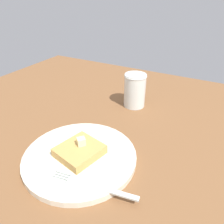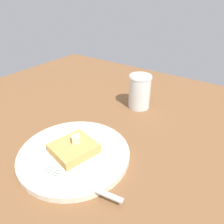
{
  "view_description": "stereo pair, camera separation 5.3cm",
  "coord_description": "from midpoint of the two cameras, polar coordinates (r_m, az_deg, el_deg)",
  "views": [
    {
      "loc": [
        -27.85,
        -20.52,
        33.73
      ],
      "look_at": [
        12.53,
        1.37,
        6.81
      ],
      "focal_mm": 35.0,
      "sensor_mm": 36.0,
      "label": 1
    },
    {
      "loc": [
        -25.05,
        -25.04,
        33.73
      ],
      "look_at": [
        12.53,
        1.37,
        6.81
      ],
      "focal_mm": 35.0,
      "sensor_mm": 36.0,
      "label": 2
    }
  ],
  "objects": [
    {
      "name": "fork",
      "position": [
        0.4,
        -10.2,
        -18.3
      ],
      "size": [
        3.89,
        16.03,
        0.36
      ],
      "color": "silver",
      "rests_on": "plate"
    },
    {
      "name": "butter_pat_primary",
      "position": [
        0.45,
        -11.52,
        -7.77
      ],
      "size": [
        2.17,
        2.15,
        1.61
      ],
      "primitive_type": "cube",
      "rotation": [
        0.0,
        0.0,
        2.44
      ],
      "color": "beige",
      "rests_on": "toast_slice_center"
    },
    {
      "name": "table_surface",
      "position": [
        0.48,
        -9.18,
        -13.14
      ],
      "size": [
        113.61,
        113.61,
        2.31
      ],
      "primitive_type": "cube",
      "color": "brown",
      "rests_on": "ground"
    },
    {
      "name": "syrup_jar",
      "position": [
        0.64,
        3.57,
        5.26
      ],
      "size": [
        6.44,
        6.44,
        9.78
      ],
      "color": "#361905",
      "rests_on": "table_surface"
    },
    {
      "name": "toast_slice_center",
      "position": [
        0.46,
        -11.84,
        -10.03
      ],
      "size": [
        9.91,
        9.47,
        1.84
      ],
      "primitive_type": "cube",
      "rotation": [
        0.0,
        0.0,
        -0.23
      ],
      "color": "tan",
      "rests_on": "plate"
    },
    {
      "name": "plate",
      "position": [
        0.47,
        -11.65,
        -11.41
      ],
      "size": [
        23.18,
        23.18,
        1.3
      ],
      "color": "silver",
      "rests_on": "table_surface"
    }
  ]
}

